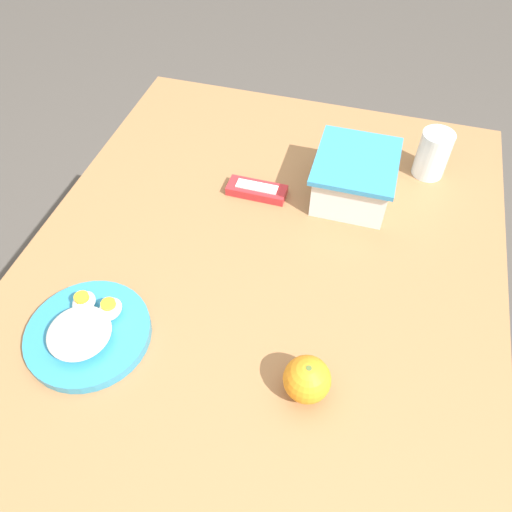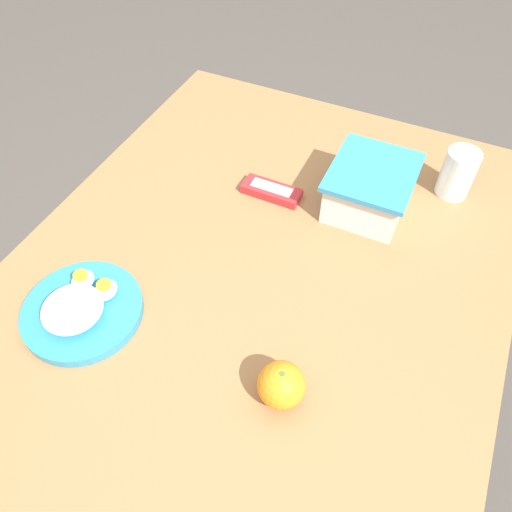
# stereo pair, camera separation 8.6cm
# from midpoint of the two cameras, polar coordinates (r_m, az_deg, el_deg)

# --- Properties ---
(ground_plane) EXTENTS (10.00, 10.00, 0.00)m
(ground_plane) POSITION_cam_midpoint_polar(r_m,az_deg,el_deg) (1.50, -2.34, -21.09)
(ground_plane) COLOR #4C4742
(table) EXTENTS (1.22, 0.85, 0.73)m
(table) POSITION_cam_midpoint_polar(r_m,az_deg,el_deg) (0.94, -3.54, -8.82)
(table) COLOR #996B42
(table) RESTS_ON ground_plane
(food_container) EXTENTS (0.18, 0.15, 0.09)m
(food_container) POSITION_cam_midpoint_polar(r_m,az_deg,el_deg) (1.00, 8.67, 8.53)
(food_container) COLOR white
(food_container) RESTS_ON table
(orange_fruit) EXTENTS (0.07, 0.07, 0.07)m
(orange_fruit) POSITION_cam_midpoint_polar(r_m,az_deg,el_deg) (0.73, 2.40, -14.15)
(orange_fruit) COLOR orange
(orange_fruit) RESTS_ON table
(rice_plate) EXTENTS (0.20, 0.20, 0.05)m
(rice_plate) POSITION_cam_midpoint_polar(r_m,az_deg,el_deg) (0.85, -21.65, -8.19)
(rice_plate) COLOR teal
(rice_plate) RESTS_ON table
(candy_bar) EXTENTS (0.05, 0.12, 0.02)m
(candy_bar) POSITION_cam_midpoint_polar(r_m,az_deg,el_deg) (1.01, -2.37, 7.41)
(candy_bar) COLOR #B7282D
(candy_bar) RESTS_ON table
(drinking_glass) EXTENTS (0.06, 0.06, 0.10)m
(drinking_glass) POSITION_cam_midpoint_polar(r_m,az_deg,el_deg) (1.08, 17.40, 10.96)
(drinking_glass) COLOR silver
(drinking_glass) RESTS_ON table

